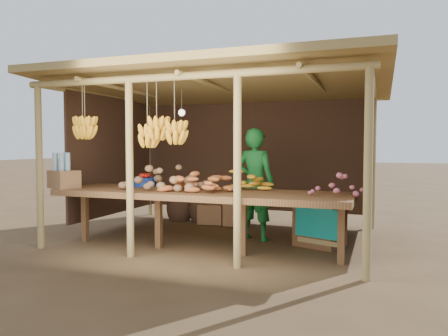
% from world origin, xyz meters
% --- Properties ---
extents(ground, '(60.00, 60.00, 0.00)m').
position_xyz_m(ground, '(0.00, 0.00, 0.00)').
color(ground, brown).
rests_on(ground, ground).
extents(stall_structure, '(4.70, 3.50, 2.43)m').
position_xyz_m(stall_structure, '(-0.10, -0.03, 1.91)').
color(stall_structure, tan).
rests_on(stall_structure, ground).
extents(counter, '(3.90, 1.05, 0.80)m').
position_xyz_m(counter, '(0.00, -0.95, 0.74)').
color(counter, brown).
rests_on(counter, ground).
extents(potato_heap, '(1.06, 0.67, 0.37)m').
position_xyz_m(potato_heap, '(-0.52, -0.90, 0.98)').
color(potato_heap, '#8B6747').
rests_on(potato_heap, counter).
extents(sweet_potato_heap, '(1.00, 0.81, 0.35)m').
position_xyz_m(sweet_potato_heap, '(0.04, -1.00, 0.98)').
color(sweet_potato_heap, '#BA6230').
rests_on(sweet_potato_heap, counter).
extents(onion_heap, '(0.80, 0.64, 0.35)m').
position_xyz_m(onion_heap, '(1.78, -0.96, 0.98)').
color(onion_heap, '#B85968').
rests_on(onion_heap, counter).
extents(banana_pile, '(0.72, 0.59, 0.35)m').
position_xyz_m(banana_pile, '(0.49, -0.55, 0.97)').
color(banana_pile, gold).
rests_on(banana_pile, counter).
extents(tomato_basin, '(0.35, 0.35, 0.19)m').
position_xyz_m(tomato_basin, '(-1.01, -0.61, 0.88)').
color(tomato_basin, navy).
rests_on(tomato_basin, counter).
extents(bottle_box, '(0.48, 0.43, 0.49)m').
position_xyz_m(bottle_box, '(-1.90, -1.26, 0.99)').
color(bottle_box, brown).
rests_on(bottle_box, counter).
extents(vendor, '(0.66, 0.50, 1.64)m').
position_xyz_m(vendor, '(0.49, -0.01, 0.82)').
color(vendor, '#176729').
rests_on(vendor, ground).
extents(tarp_crate, '(0.80, 0.75, 0.77)m').
position_xyz_m(tarp_crate, '(1.44, -0.08, 0.32)').
color(tarp_crate, brown).
rests_on(tarp_crate, ground).
extents(carton_stack, '(0.95, 0.41, 0.68)m').
position_xyz_m(carton_stack, '(-0.25, 0.91, 0.30)').
color(carton_stack, brown).
rests_on(carton_stack, ground).
extents(burlap_sacks, '(0.95, 0.50, 0.67)m').
position_xyz_m(burlap_sacks, '(-1.03, 1.09, 0.29)').
color(burlap_sacks, '#4D3224').
rests_on(burlap_sacks, ground).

